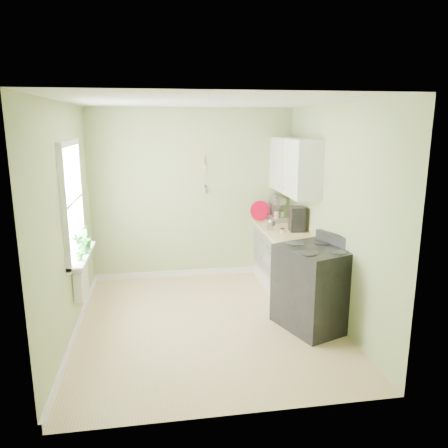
{
  "coord_description": "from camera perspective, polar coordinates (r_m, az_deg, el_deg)",
  "views": [
    {
      "loc": [
        -0.61,
        -5.05,
        2.47
      ],
      "look_at": [
        0.3,
        0.55,
        1.15
      ],
      "focal_mm": 35.0,
      "sensor_mm": 36.0,
      "label": 1
    }
  ],
  "objects": [
    {
      "name": "radiator",
      "position": [
        5.71,
        -18.18,
        -7.21
      ],
      "size": [
        0.12,
        0.5,
        0.35
      ],
      "primitive_type": "cube",
      "color": "white",
      "rests_on": "wall_left"
    },
    {
      "name": "red_tray",
      "position": [
        7.11,
        4.73,
        1.75
      ],
      "size": [
        0.33,
        0.1,
        0.33
      ],
      "primitive_type": "cylinder",
      "rotation": [
        1.45,
        0.0,
        0.13
      ],
      "color": "#AE0623",
      "rests_on": "countertop"
    },
    {
      "name": "ceiling",
      "position": [
        5.09,
        -2.42,
        15.82
      ],
      "size": [
        3.2,
        3.6,
        0.02
      ],
      "primitive_type": "cube",
      "color": "white",
      "rests_on": "wall_back"
    },
    {
      "name": "countertop",
      "position": [
        6.53,
        7.98,
        -1.01
      ],
      "size": [
        0.64,
        1.6,
        0.04
      ],
      "primitive_type": "cube",
      "color": "beige",
      "rests_on": "base_cabinets"
    },
    {
      "name": "stand_mixer",
      "position": [
        7.1,
        6.91,
        1.86
      ],
      "size": [
        0.26,
        0.38,
        0.44
      ],
      "color": "#B2B2B7",
      "rests_on": "countertop"
    },
    {
      "name": "wall_utensils",
      "position": [
        6.93,
        -2.44,
        5.6
      ],
      "size": [
        0.02,
        0.14,
        0.58
      ],
      "color": "beige",
      "rests_on": "wall_back"
    },
    {
      "name": "plant_b",
      "position": [
        5.62,
        -18.03,
        -2.17
      ],
      "size": [
        0.16,
        0.18,
        0.3
      ],
      "primitive_type": "imported",
      "rotation": [
        0.0,
        0.0,
        1.73
      ],
      "color": "#267825",
      "rests_on": "window_sill"
    },
    {
      "name": "plant_c",
      "position": [
        5.77,
        -17.81,
        -1.67
      ],
      "size": [
        0.24,
        0.24,
        0.32
      ],
      "primitive_type": "imported",
      "rotation": [
        0.0,
        0.0,
        4.24
      ],
      "color": "#267825",
      "rests_on": "window_sill"
    },
    {
      "name": "wall_back",
      "position": [
        6.97,
        -4.09,
        3.84
      ],
      "size": [
        3.2,
        0.02,
        2.7
      ],
      "primitive_type": "cube",
      "color": "#A6B57B",
      "rests_on": "floor"
    },
    {
      "name": "window_sill",
      "position": [
        5.65,
        -18.04,
        -3.89
      ],
      "size": [
        0.18,
        1.14,
        0.04
      ],
      "primitive_type": "cube",
      "color": "white",
      "rests_on": "wall_left"
    },
    {
      "name": "wall_right",
      "position": [
        5.62,
        14.23,
        1.23
      ],
      "size": [
        0.02,
        3.6,
        2.7
      ],
      "primitive_type": "cube",
      "color": "#A6B57B",
      "rests_on": "floor"
    },
    {
      "name": "upper_cabinets",
      "position": [
        6.5,
        9.14,
        7.48
      ],
      "size": [
        0.35,
        1.4,
        0.8
      ],
      "primitive_type": "cube",
      "color": "white",
      "rests_on": "wall_right"
    },
    {
      "name": "base_cabinets",
      "position": [
        6.66,
        7.94,
        -4.81
      ],
      "size": [
        0.6,
        1.6,
        0.87
      ],
      "primitive_type": "cube",
      "color": "white",
      "rests_on": "floor"
    },
    {
      "name": "coffee_maker",
      "position": [
        6.48,
        9.49,
        0.56
      ],
      "size": [
        0.23,
        0.25,
        0.36
      ],
      "color": "black",
      "rests_on": "countertop"
    },
    {
      "name": "window",
      "position": [
        5.51,
        -19.28,
        2.78
      ],
      "size": [
        0.06,
        1.14,
        1.44
      ],
      "color": "white",
      "rests_on": "wall_left"
    },
    {
      "name": "jar",
      "position": [
        6.35,
        7.63,
        -0.88
      ],
      "size": [
        0.07,
        0.07,
        0.07
      ],
      "color": "beige",
      "rests_on": "countertop"
    },
    {
      "name": "plant_a",
      "position": [
        5.32,
        -18.54,
        -2.88
      ],
      "size": [
        0.2,
        0.21,
        0.33
      ],
      "primitive_type": "imported",
      "rotation": [
        0.0,
        0.0,
        0.89
      ],
      "color": "#267825",
      "rests_on": "window_sill"
    },
    {
      "name": "kettle",
      "position": [
        6.48,
        6.07,
        -0.12
      ],
      "size": [
        0.17,
        0.1,
        0.17
      ],
      "color": "silver",
      "rests_on": "countertop"
    },
    {
      "name": "floor",
      "position": [
        5.65,
        -2.15,
        -12.9
      ],
      "size": [
        3.2,
        3.6,
        0.02
      ],
      "primitive_type": "cube",
      "color": "tan",
      "rests_on": "ground"
    },
    {
      "name": "stove",
      "position": [
        5.49,
        11.67,
        -8.05
      ],
      "size": [
        0.99,
        1.02,
        1.14
      ],
      "color": "black",
      "rests_on": "floor"
    },
    {
      "name": "wall_left",
      "position": [
        5.26,
        -19.95,
        0.05
      ],
      "size": [
        0.02,
        3.6,
        2.7
      ],
      "primitive_type": "cube",
      "color": "#A6B57B",
      "rests_on": "floor"
    }
  ]
}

